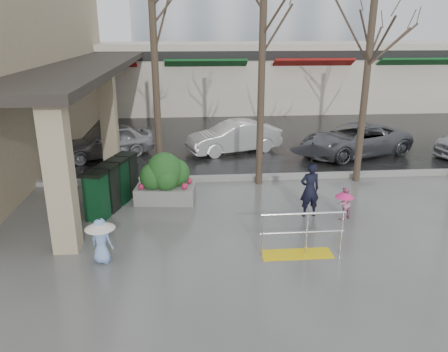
{
  "coord_description": "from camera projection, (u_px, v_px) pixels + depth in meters",
  "views": [
    {
      "loc": [
        -1.07,
        -9.79,
        4.85
      ],
      "look_at": [
        -0.2,
        0.62,
        1.3
      ],
      "focal_mm": 35.0,
      "sensor_mm": 36.0,
      "label": 1
    }
  ],
  "objects": [
    {
      "name": "woman",
      "position": [
        311.0,
        171.0,
        11.5
      ],
      "size": [
        1.17,
        1.17,
        2.06
      ],
      "rotation": [
        0.0,
        0.0,
        3.29
      ],
      "color": "black",
      "rests_on": "ground"
    },
    {
      "name": "planter",
      "position": [
        165.0,
        179.0,
        12.65
      ],
      "size": [
        1.8,
        1.06,
        1.49
      ],
      "rotation": [
        0.0,
        0.0,
        -0.12
      ],
      "color": "slate",
      "rests_on": "ground"
    },
    {
      "name": "tree_midwest",
      "position": [
        263.0,
        14.0,
        12.69
      ],
      "size": [
        3.2,
        3.2,
        7.0
      ],
      "color": "#382B21",
      "rests_on": "ground"
    },
    {
      "name": "tree_west",
      "position": [
        153.0,
        19.0,
        12.49
      ],
      "size": [
        3.2,
        3.2,
        6.8
      ],
      "color": "#382B21",
      "rests_on": "ground"
    },
    {
      "name": "news_boxes",
      "position": [
        113.0,
        184.0,
        12.33
      ],
      "size": [
        1.25,
        2.4,
        1.31
      ],
      "rotation": [
        0.0,
        0.0,
        -0.32
      ],
      "color": "#0D3D1F",
      "rests_on": "ground"
    },
    {
      "name": "car_a",
      "position": [
        106.0,
        141.0,
        17.17
      ],
      "size": [
        3.98,
        2.96,
        1.26
      ],
      "primitive_type": "imported",
      "rotation": [
        0.0,
        0.0,
        -1.12
      ],
      "color": "#9D9DA1",
      "rests_on": "ground"
    },
    {
      "name": "pillar_front",
      "position": [
        60.0,
        178.0,
        9.54
      ],
      "size": [
        0.55,
        0.55,
        3.5
      ],
      "primitive_type": "cube",
      "color": "tan",
      "rests_on": "ground"
    },
    {
      "name": "car_b",
      "position": [
        234.0,
        137.0,
        17.83
      ],
      "size": [
        4.05,
        2.49,
        1.26
      ],
      "primitive_type": "imported",
      "rotation": [
        0.0,
        0.0,
        -1.24
      ],
      "color": "silver",
      "rests_on": "ground"
    },
    {
      "name": "child_blue",
      "position": [
        101.0,
        236.0,
        9.35
      ],
      "size": [
        0.65,
        0.65,
        1.03
      ],
      "rotation": [
        0.0,
        0.0,
        2.74
      ],
      "color": "#7FA6E2",
      "rests_on": "ground"
    },
    {
      "name": "car_c",
      "position": [
        355.0,
        140.0,
        17.39
      ],
      "size": [
        4.97,
        3.44,
        1.26
      ],
      "primitive_type": "imported",
      "rotation": [
        0.0,
        0.0,
        -1.24
      ],
      "color": "#595C61",
      "rests_on": "ground"
    },
    {
      "name": "handrail",
      "position": [
        300.0,
        239.0,
        9.74
      ],
      "size": [
        1.9,
        0.5,
        1.03
      ],
      "color": "yellow",
      "rests_on": "ground"
    },
    {
      "name": "pillar_back",
      "position": [
        109.0,
        119.0,
        15.67
      ],
      "size": [
        0.55,
        0.55,
        3.5
      ],
      "primitive_type": "cube",
      "color": "tan",
      "rests_on": "ground"
    },
    {
      "name": "child_pink",
      "position": [
        344.0,
        201.0,
        11.54
      ],
      "size": [
        0.54,
        0.5,
        0.89
      ],
      "rotation": [
        0.0,
        0.0,
        3.62
      ],
      "color": "pink",
      "rests_on": "ground"
    },
    {
      "name": "curb",
      "position": [
        221.0,
        178.0,
        14.64
      ],
      "size": [
        120.0,
        0.3,
        0.15
      ],
      "primitive_type": "cube",
      "color": "gray",
      "rests_on": "ground"
    },
    {
      "name": "tree_mideast",
      "position": [
        372.0,
        28.0,
        13.07
      ],
      "size": [
        3.2,
        3.2,
        6.5
      ],
      "color": "#382B21",
      "rests_on": "ground"
    },
    {
      "name": "storefront_row",
      "position": [
        236.0,
        76.0,
        27.35
      ],
      "size": [
        34.0,
        6.74,
        4.0
      ],
      "color": "beige",
      "rests_on": "ground"
    },
    {
      "name": "canopy_slab",
      "position": [
        90.0,
        61.0,
        16.89
      ],
      "size": [
        2.8,
        18.0,
        0.25
      ],
      "primitive_type": "cube",
      "color": "#2D2823",
      "rests_on": "pillar_front"
    },
    {
      "name": "ground",
      "position": [
        234.0,
        233.0,
        10.89
      ],
      "size": [
        120.0,
        120.0,
        0.0
      ],
      "primitive_type": "plane",
      "color": "#51514F",
      "rests_on": "ground"
    },
    {
      "name": "street_asphalt",
      "position": [
        202.0,
        98.0,
        31.64
      ],
      "size": [
        120.0,
        36.0,
        0.01
      ],
      "primitive_type": "cube",
      "color": "black",
      "rests_on": "ground"
    }
  ]
}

